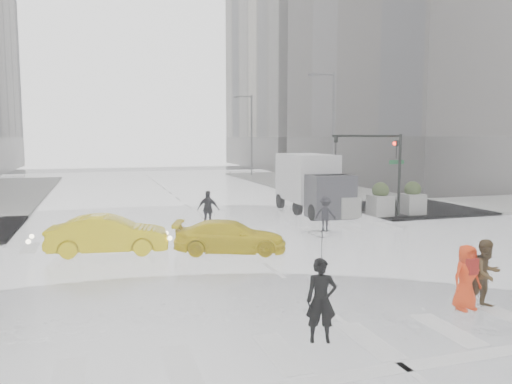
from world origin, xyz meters
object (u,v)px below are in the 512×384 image
object	(u,v)px
box_truck	(312,182)
taxi_mid	(109,235)
traffic_signal_pole	(384,159)
pedestrian_orange	(466,277)
pedestrian_brown	(486,274)

from	to	relation	value
box_truck	taxi_mid	bearing A→B (deg)	-146.33
traffic_signal_pole	taxi_mid	world-z (taller)	traffic_signal_pole
pedestrian_orange	box_truck	distance (m)	16.24
pedestrian_brown	box_truck	size ratio (longest dim) A/B	0.28
box_truck	pedestrian_brown	bearing A→B (deg)	-96.02
pedestrian_orange	taxi_mid	world-z (taller)	pedestrian_orange
pedestrian_orange	traffic_signal_pole	bearing A→B (deg)	61.23
pedestrian_orange	taxi_mid	xyz separation A→B (m)	(-8.39, 9.06, -0.12)
traffic_signal_pole	taxi_mid	bearing A→B (deg)	-164.32
traffic_signal_pole	pedestrian_orange	distance (m)	14.40
traffic_signal_pole	pedestrian_brown	world-z (taller)	traffic_signal_pole
traffic_signal_pole	box_truck	bearing A→B (deg)	133.17
traffic_signal_pole	box_truck	size ratio (longest dim) A/B	0.71
taxi_mid	box_truck	size ratio (longest dim) A/B	0.69
pedestrian_orange	box_truck	bearing A→B (deg)	74.39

